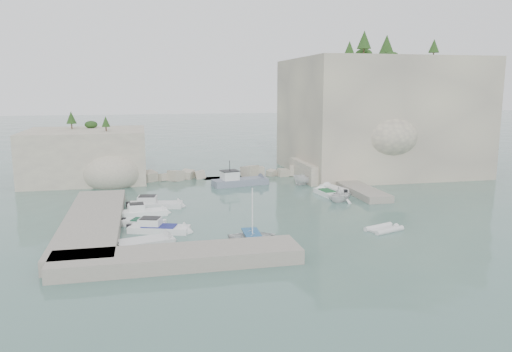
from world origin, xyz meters
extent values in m
plane|color=#4B7168|center=(0.00, 0.00, 0.00)|extent=(400.00, 400.00, 0.00)
cube|color=beige|center=(23.00, 23.00, 8.50)|extent=(26.00, 22.00, 17.00)
cube|color=beige|center=(13.00, 18.00, 1.25)|extent=(8.00, 10.00, 2.50)
cube|color=beige|center=(-20.00, 25.00, 3.50)|extent=(16.00, 14.00, 7.00)
cube|color=#9E9689|center=(-17.00, -1.00, 0.55)|extent=(5.00, 24.00, 1.10)
cube|color=#9E9689|center=(-10.00, -12.50, 0.55)|extent=(18.00, 4.00, 1.10)
cube|color=#9E9689|center=(13.50, 10.00, 0.40)|extent=(3.00, 16.00, 0.80)
cube|color=beige|center=(-1.00, 22.00, 0.70)|extent=(28.00, 3.00, 1.40)
imported|color=white|center=(-3.43, -7.72, 0.00)|extent=(4.25, 3.12, 0.85)
imported|color=white|center=(9.37, 4.13, 0.00)|extent=(4.38, 4.09, 1.88)
imported|color=silver|center=(9.16, 14.85, 0.00)|extent=(4.91, 3.01, 1.78)
cylinder|color=white|center=(-3.43, -7.72, 2.53)|extent=(0.10, 0.10, 4.20)
cone|color=#1E4219|center=(18.00, 18.00, 19.27)|extent=(1.96, 1.96, 2.45)
cone|color=#1E4219|center=(26.00, 27.00, 19.60)|extent=(2.24, 2.24, 2.80)
cone|color=#1E4219|center=(30.00, 20.00, 18.82)|extent=(1.57, 1.57, 1.96)
cone|color=#1E4219|center=(21.00, 30.00, 19.08)|extent=(1.79, 1.79, 2.24)
cone|color=#1E4219|center=(-22.00, 27.00, 8.62)|extent=(1.40, 1.40, 1.75)
cone|color=#1E4219|center=(-17.00, 22.00, 8.30)|extent=(1.12, 1.12, 1.40)
camera|label=1|loc=(-12.19, -47.69, 12.81)|focal=35.00mm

